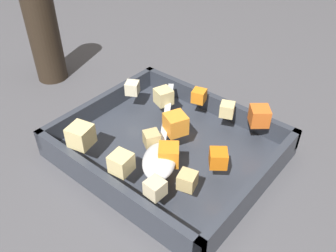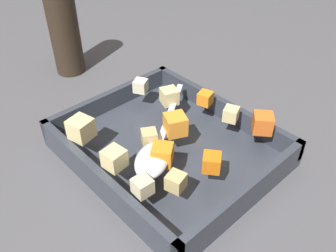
# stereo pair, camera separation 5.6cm
# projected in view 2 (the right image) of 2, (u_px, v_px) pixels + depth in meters

# --- Properties ---
(ground_plane) EXTENTS (4.00, 4.00, 0.00)m
(ground_plane) POSITION_uv_depth(u_px,v_px,m) (157.00, 155.00, 0.60)
(ground_plane) COLOR #4C4C51
(baking_dish) EXTENTS (0.33, 0.27, 0.05)m
(baking_dish) POSITION_uv_depth(u_px,v_px,m) (168.00, 148.00, 0.59)
(baking_dish) COLOR #333842
(baking_dish) RESTS_ON ground_plane
(carrot_chunk_center) EXTENTS (0.03, 0.03, 0.02)m
(carrot_chunk_center) POSITION_uv_depth(u_px,v_px,m) (211.00, 163.00, 0.49)
(carrot_chunk_center) COLOR orange
(carrot_chunk_center) RESTS_ON baking_dish
(carrot_chunk_far_left) EXTENTS (0.04, 0.04, 0.03)m
(carrot_chunk_far_left) POSITION_uv_depth(u_px,v_px,m) (162.00, 154.00, 0.50)
(carrot_chunk_far_left) COLOR orange
(carrot_chunk_far_left) RESTS_ON baking_dish
(carrot_chunk_corner_se) EXTENTS (0.03, 0.03, 0.02)m
(carrot_chunk_corner_se) POSITION_uv_depth(u_px,v_px,m) (206.00, 99.00, 0.62)
(carrot_chunk_corner_se) COLOR orange
(carrot_chunk_corner_se) RESTS_ON baking_dish
(carrot_chunk_near_left) EXTENTS (0.04, 0.04, 0.03)m
(carrot_chunk_near_left) POSITION_uv_depth(u_px,v_px,m) (263.00, 123.00, 0.56)
(carrot_chunk_near_left) COLOR orange
(carrot_chunk_near_left) RESTS_ON baking_dish
(carrot_chunk_corner_nw) EXTENTS (0.04, 0.04, 0.03)m
(carrot_chunk_corner_nw) POSITION_uv_depth(u_px,v_px,m) (175.00, 124.00, 0.56)
(carrot_chunk_corner_nw) COLOR orange
(carrot_chunk_corner_nw) RESTS_ON baking_dish
(potato_chunk_back_center) EXTENTS (0.02, 0.02, 0.02)m
(potato_chunk_back_center) POSITION_uv_depth(u_px,v_px,m) (143.00, 186.00, 0.46)
(potato_chunk_back_center) COLOR beige
(potato_chunk_back_center) RESTS_ON baking_dish
(potato_chunk_near_spoon) EXTENTS (0.03, 0.03, 0.03)m
(potato_chunk_near_spoon) POSITION_uv_depth(u_px,v_px,m) (114.00, 159.00, 0.50)
(potato_chunk_near_spoon) COLOR #E0CC89
(potato_chunk_near_spoon) RESTS_ON baking_dish
(potato_chunk_mid_right) EXTENTS (0.03, 0.03, 0.02)m
(potato_chunk_mid_right) POSITION_uv_depth(u_px,v_px,m) (149.00, 137.00, 0.54)
(potato_chunk_mid_right) COLOR tan
(potato_chunk_mid_right) RESTS_ON baking_dish
(potato_chunk_mid_left) EXTENTS (0.03, 0.03, 0.02)m
(potato_chunk_mid_left) POSITION_uv_depth(u_px,v_px,m) (176.00, 182.00, 0.47)
(potato_chunk_mid_left) COLOR tan
(potato_chunk_mid_left) RESTS_ON baking_dish
(potato_chunk_heap_side) EXTENTS (0.03, 0.03, 0.03)m
(potato_chunk_heap_side) POSITION_uv_depth(u_px,v_px,m) (169.00, 96.00, 0.62)
(potato_chunk_heap_side) COLOR #E0CC89
(potato_chunk_heap_side) RESTS_ON baking_dish
(potato_chunk_under_handle) EXTENTS (0.03, 0.03, 0.02)m
(potato_chunk_under_handle) POSITION_uv_depth(u_px,v_px,m) (141.00, 86.00, 0.65)
(potato_chunk_under_handle) COLOR beige
(potato_chunk_under_handle) RESTS_ON baking_dish
(potato_chunk_corner_ne) EXTENTS (0.03, 0.03, 0.02)m
(potato_chunk_corner_ne) POSITION_uv_depth(u_px,v_px,m) (231.00, 114.00, 0.58)
(potato_chunk_corner_ne) COLOR #E0CC89
(potato_chunk_corner_ne) RESTS_ON baking_dish
(potato_chunk_rim_edge) EXTENTS (0.04, 0.04, 0.03)m
(potato_chunk_rim_edge) POSITION_uv_depth(u_px,v_px,m) (81.00, 129.00, 0.55)
(potato_chunk_rim_edge) COLOR #E0CC89
(potato_chunk_rim_edge) RESTS_ON baking_dish
(serving_spoon) EXTENTS (0.17, 0.22, 0.02)m
(serving_spoon) POSITION_uv_depth(u_px,v_px,m) (154.00, 154.00, 0.51)
(serving_spoon) COLOR silver
(serving_spoon) RESTS_ON baking_dish
(pepper_mill) EXTENTS (0.06, 0.06, 0.21)m
(pepper_mill) POSITION_uv_depth(u_px,v_px,m) (64.00, 30.00, 0.76)
(pepper_mill) COLOR #2D2319
(pepper_mill) RESTS_ON ground_plane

